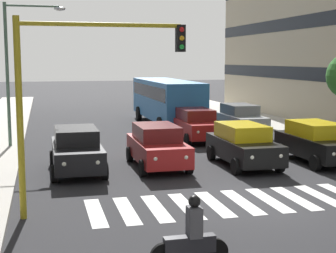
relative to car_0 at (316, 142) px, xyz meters
name	(u,v)px	position (x,y,z in m)	size (l,w,h in m)	color
ground_plane	(256,201)	(4.91, 4.84, -0.89)	(180.00, 180.00, 0.00)	#262628
crosswalk_markings	(256,201)	(4.91, 4.84, -0.88)	(10.35, 2.80, 0.01)	silver
car_0	(316,142)	(0.00, 0.00, 0.00)	(2.02, 4.44, 1.72)	black
car_1	(243,145)	(3.28, -0.13, 0.00)	(2.02, 4.44, 1.72)	black
car_2	(157,146)	(6.77, -0.73, 0.00)	(2.02, 4.44, 1.72)	maroon
car_3	(77,150)	(10.01, -0.61, 0.00)	(2.02, 4.44, 1.72)	black
car_row2_0	(196,124)	(3.24, -6.83, 0.00)	(2.02, 4.44, 1.72)	maroon
car_row2_1	(240,118)	(-0.13, -8.78, 0.00)	(2.02, 4.44, 1.72)	#B2B7BC
bus_behind_traffic	(166,97)	(3.28, -13.41, 0.97)	(2.78, 10.50, 3.00)	#286BAD
motorcycle_with_rider	(191,238)	(8.31, 9.20, -0.24)	(1.70, 0.36, 1.57)	black
traffic_light_gantry	(70,83)	(10.48, 4.89, 2.84)	(4.69, 0.36, 5.50)	#AD991E
street_lamp_right	(17,59)	(12.36, -6.59, 3.51)	(2.92, 0.28, 6.91)	#4C6B56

